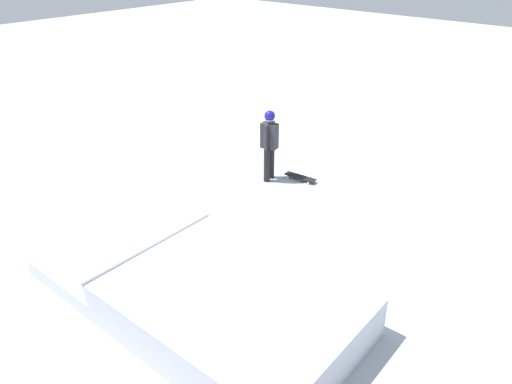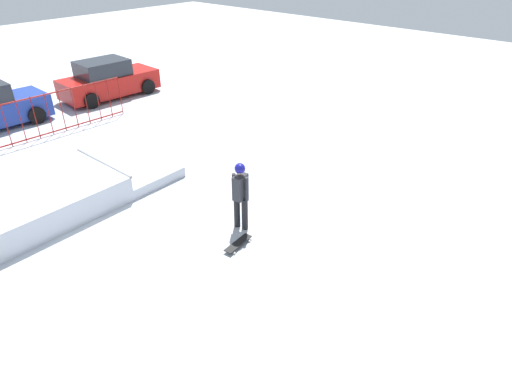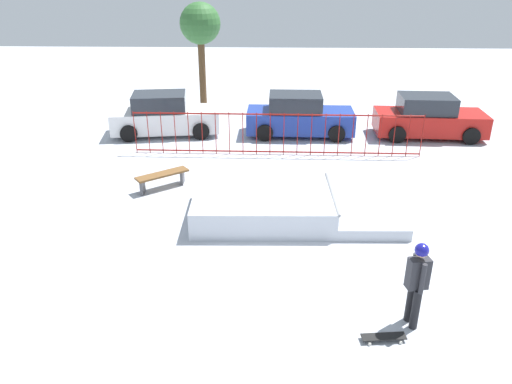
{
  "view_description": "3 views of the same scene",
  "coord_description": "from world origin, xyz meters",
  "px_view_note": "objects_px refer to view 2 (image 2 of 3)",
  "views": [
    {
      "loc": [
        -4.3,
        4.78,
        5.27
      ],
      "look_at": [
        1.11,
        -1.41,
        0.9
      ],
      "focal_mm": 34.3,
      "sensor_mm": 36.0,
      "label": 1
    },
    {
      "loc": [
        -3.76,
        -9.42,
        6.08
      ],
      "look_at": [
        2.66,
        -3.67,
        1.0
      ],
      "focal_mm": 30.39,
      "sensor_mm": 36.0,
      "label": 2
    },
    {
      "loc": [
        -0.23,
        -10.87,
        6.13
      ],
      "look_at": [
        -0.59,
        1.1,
        0.6
      ],
      "focal_mm": 34.82,
      "sensor_mm": 36.0,
      "label": 3
    }
  ],
  "objects_px": {
    "skater": "(240,191)",
    "parked_car_red": "(108,80)",
    "skateboard": "(238,243)",
    "skate_ramp": "(61,193)"
  },
  "relations": [
    {
      "from": "skater",
      "to": "parked_car_red",
      "type": "xyz_separation_m",
      "value": [
        3.41,
        11.19,
        -0.28
      ]
    },
    {
      "from": "parked_car_red",
      "to": "skater",
      "type": "bearing_deg",
      "value": -104.61
    },
    {
      "from": "skateboard",
      "to": "parked_car_red",
      "type": "height_order",
      "value": "parked_car_red"
    },
    {
      "from": "skateboard",
      "to": "skate_ramp",
      "type": "bearing_deg",
      "value": 104.63
    },
    {
      "from": "skateboard",
      "to": "parked_car_red",
      "type": "xyz_separation_m",
      "value": [
        4.01,
        11.66,
        0.65
      ]
    },
    {
      "from": "skateboard",
      "to": "parked_car_red",
      "type": "distance_m",
      "value": 12.35
    },
    {
      "from": "skater",
      "to": "skate_ramp",
      "type": "bearing_deg",
      "value": 108.05
    },
    {
      "from": "skateboard",
      "to": "parked_car_red",
      "type": "relative_size",
      "value": 0.2
    },
    {
      "from": "skate_ramp",
      "to": "skateboard",
      "type": "distance_m",
      "value": 5.03
    },
    {
      "from": "skate_ramp",
      "to": "skateboard",
      "type": "relative_size",
      "value": 6.69
    }
  ]
}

